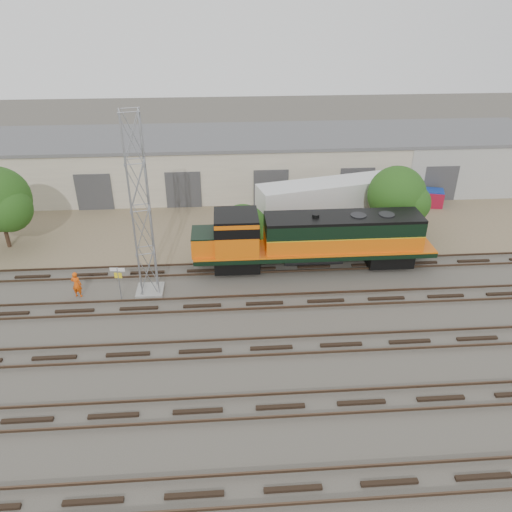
{
  "coord_description": "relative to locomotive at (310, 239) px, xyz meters",
  "views": [
    {
      "loc": [
        -2.45,
        -25.14,
        18.09
      ],
      "look_at": [
        -0.37,
        4.0,
        2.2
      ],
      "focal_mm": 35.0,
      "sensor_mm": 36.0,
      "label": 1
    }
  ],
  "objects": [
    {
      "name": "dumpster_red",
      "position": [
        13.4,
        10.56,
        -1.66
      ],
      "size": [
        1.71,
        1.63,
        1.4
      ],
      "primitive_type": "cube",
      "rotation": [
        0.0,
        0.0,
        -0.16
      ],
      "color": "maroon",
      "rests_on": "ground"
    },
    {
      "name": "warehouse",
      "position": [
        -3.56,
        16.98,
        0.29
      ],
      "size": [
        58.4,
        10.4,
        5.3
      ],
      "color": "beige",
      "rests_on": "ground"
    },
    {
      "name": "tracks",
      "position": [
        -3.6,
        -9.0,
        -2.28
      ],
      "size": [
        80.0,
        20.4,
        0.28
      ],
      "color": "black",
      "rests_on": "ground"
    },
    {
      "name": "locomotive",
      "position": [
        0.0,
        0.0,
        0.0
      ],
      "size": [
        17.11,
        3.0,
        4.11
      ],
      "color": "black",
      "rests_on": "tracks"
    },
    {
      "name": "ground",
      "position": [
        -3.6,
        -6.0,
        -2.36
      ],
      "size": [
        140.0,
        140.0,
        0.0
      ],
      "primitive_type": "plane",
      "color": "#47423A",
      "rests_on": "ground"
    },
    {
      "name": "dirt_strip",
      "position": [
        -3.6,
        9.0,
        -2.35
      ],
      "size": [
        80.0,
        16.0,
        0.02
      ],
      "primitive_type": "cube",
      "color": "#726047",
      "rests_on": "ground"
    },
    {
      "name": "tree_east",
      "position": [
        7.64,
        4.03,
        1.32
      ],
      "size": [
        4.7,
        4.48,
        6.04
      ],
      "color": "#382619",
      "rests_on": "ground"
    },
    {
      "name": "signal_tower",
      "position": [
        -11.12,
        -2.44,
        3.47
      ],
      "size": [
        1.77,
        1.77,
        11.98
      ],
      "rotation": [
        0.0,
        0.0,
        0.23
      ],
      "color": "gray",
      "rests_on": "ground"
    },
    {
      "name": "worker",
      "position": [
        -15.78,
        -2.69,
        -1.44
      ],
      "size": [
        0.74,
        0.55,
        1.83
      ],
      "primitive_type": "imported",
      "rotation": [
        0.0,
        0.0,
        2.96
      ],
      "color": "#EA510D",
      "rests_on": "ground"
    },
    {
      "name": "dumpster_blue",
      "position": [
        13.49,
        10.81,
        -1.61
      ],
      "size": [
        1.95,
        1.88,
        1.5
      ],
      "primitive_type": "cube",
      "rotation": [
        0.0,
        0.0,
        -0.28
      ],
      "color": "navy",
      "rests_on": "ground"
    },
    {
      "name": "sign_post",
      "position": [
        -12.91,
        -3.19,
        -0.71
      ],
      "size": [
        0.97,
        0.16,
        2.37
      ],
      "color": "gray",
      "rests_on": "ground"
    },
    {
      "name": "tree_mid",
      "position": [
        -4.41,
        2.97,
        -0.73
      ],
      "size": [
        4.12,
        3.92,
        3.92
      ],
      "color": "#382619",
      "rests_on": "ground"
    },
    {
      "name": "tree_west",
      "position": [
        -22.68,
        4.77,
        1.5
      ],
      "size": [
        5.18,
        4.94,
        6.46
      ],
      "color": "#382619",
      "rests_on": "ground"
    },
    {
      "name": "semi_trailer",
      "position": [
        3.75,
        6.75,
        0.26
      ],
      "size": [
        13.78,
        5.78,
        4.16
      ],
      "rotation": [
        0.0,
        0.0,
        0.24
      ],
      "color": "silver",
      "rests_on": "ground"
    }
  ]
}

